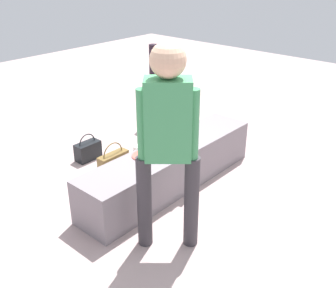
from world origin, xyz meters
TOP-DOWN VIEW (x-y plane):
  - ground_plane at (0.00, 0.00)m, footprint 12.00×12.00m
  - concrete_ledge at (0.00, 0.00)m, footprint 2.04×0.44m
  - child_seated at (-0.04, -0.02)m, footprint 0.28×0.34m
  - adult_standing at (-0.66, -0.55)m, footprint 0.36×0.38m
  - cake_plate at (-0.29, 0.07)m, footprint 0.22×0.22m
  - gift_bag at (0.66, 0.41)m, footprint 0.24×0.08m
  - railing_post at (1.13, 1.29)m, footprint 0.36×0.36m
  - water_bottle_near_gift at (-0.43, 0.41)m, footprint 0.07×0.07m
  - cake_box_white at (0.39, 0.65)m, footprint 0.38×0.36m
  - handbag_black_leather at (-0.18, 1.07)m, footprint 0.28×0.14m
  - handbag_brown_canvas at (-0.22, 0.59)m, footprint 0.34×0.11m

SIDE VIEW (x-z plane):
  - ground_plane at x=0.00m, z-range 0.00..0.00m
  - cake_box_white at x=0.39m, z-range 0.00..0.11m
  - handbag_black_leather at x=-0.18m, z-range -0.05..0.26m
  - water_bottle_near_gift at x=-0.43m, z-range -0.01..0.22m
  - handbag_brown_canvas at x=-0.22m, z-range -0.05..0.31m
  - gift_bag at x=0.66m, z-range -0.02..0.33m
  - concrete_ledge at x=0.00m, z-range 0.00..0.42m
  - railing_post at x=1.13m, z-range -0.14..0.91m
  - cake_plate at x=-0.29m, z-range 0.41..0.47m
  - child_seated at x=-0.04m, z-range 0.39..0.87m
  - adult_standing at x=-0.66m, z-range 0.16..1.74m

